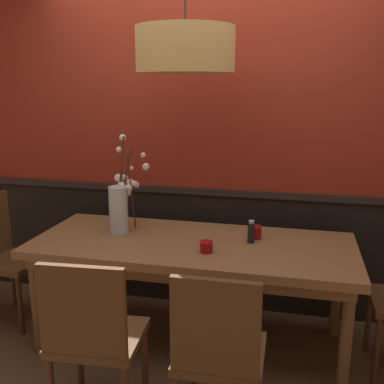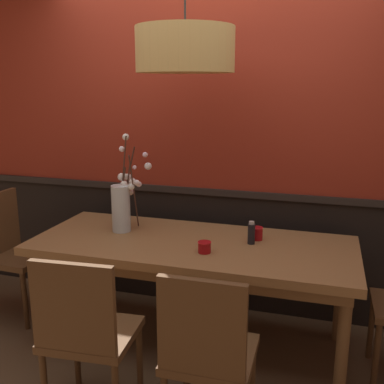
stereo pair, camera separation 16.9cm
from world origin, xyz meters
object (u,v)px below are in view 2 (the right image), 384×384
(pendant_lamp, at_px, (185,50))
(chair_head_west_end, at_px, (12,248))
(chair_far_side_right, at_px, (255,239))
(condiment_bottle, at_px, (251,233))
(dining_table, at_px, (192,253))
(candle_holder_nearer_center, at_px, (204,247))
(vase_with_blossoms, at_px, (123,204))
(chair_near_side_left, at_px, (85,330))
(chair_near_side_right, at_px, (207,350))
(candle_holder_nearer_edge, at_px, (257,233))

(pendant_lamp, bearing_deg, chair_head_west_end, 178.08)
(chair_far_side_right, bearing_deg, condiment_bottle, -83.19)
(dining_table, distance_m, candle_holder_nearer_center, 0.25)
(candle_holder_nearer_center, height_order, condiment_bottle, condiment_bottle)
(vase_with_blossoms, distance_m, pendant_lamp, 1.14)
(dining_table, height_order, candle_holder_nearer_center, candle_holder_nearer_center)
(chair_near_side_left, distance_m, chair_far_side_right, 1.81)
(chair_head_west_end, relative_size, vase_with_blossoms, 1.42)
(chair_near_side_right, distance_m, vase_with_blossoms, 1.33)
(chair_head_west_end, xyz_separation_m, candle_holder_nearer_center, (1.58, -0.18, 0.24))
(dining_table, height_order, chair_near_side_right, chair_near_side_right)
(chair_near_side_right, relative_size, vase_with_blossoms, 1.38)
(chair_near_side_right, height_order, chair_far_side_right, chair_near_side_right)
(chair_near_side_right, distance_m, chair_head_west_end, 1.97)
(pendant_lamp, bearing_deg, vase_with_blossoms, 166.72)
(chair_near_side_right, distance_m, candle_holder_nearer_edge, 1.04)
(chair_near_side_left, height_order, candle_holder_nearer_edge, chair_near_side_left)
(chair_near_side_right, bearing_deg, chair_near_side_left, -177.76)
(chair_head_west_end, height_order, candle_holder_nearer_center, chair_head_west_end)
(chair_far_side_right, bearing_deg, chair_head_west_end, -154.59)
(vase_with_blossoms, xyz_separation_m, condiment_bottle, (0.91, -0.01, -0.12))
(chair_head_west_end, bearing_deg, condiment_bottle, 1.80)
(chair_far_side_right, bearing_deg, vase_with_blossoms, -137.48)
(dining_table, xyz_separation_m, chair_head_west_end, (-1.45, 0.02, -0.12))
(chair_near_side_right, xyz_separation_m, chair_far_side_right, (-0.04, 1.68, -0.01))
(chair_near_side_right, height_order, candle_holder_nearer_edge, chair_near_side_right)
(candle_holder_nearer_center, bearing_deg, chair_head_west_end, 173.33)
(chair_far_side_right, distance_m, condiment_bottle, 0.83)
(chair_head_west_end, distance_m, candle_holder_nearer_edge, 1.87)
(chair_head_west_end, height_order, candle_holder_nearer_edge, chair_head_west_end)
(dining_table, xyz_separation_m, chair_near_side_left, (-0.31, -0.86, -0.13))
(dining_table, bearing_deg, chair_head_west_end, 179.38)
(candle_holder_nearer_edge, bearing_deg, chair_head_west_end, -175.44)
(chair_near_side_left, distance_m, condiment_bottle, 1.20)
(chair_near_side_left, xyz_separation_m, chair_far_side_right, (0.60, 1.70, -0.03))
(chair_head_west_end, distance_m, chair_near_side_left, 1.44)
(dining_table, height_order, chair_far_side_right, chair_far_side_right)
(chair_near_side_right, relative_size, candle_holder_nearer_center, 11.06)
(chair_head_west_end, height_order, chair_near_side_left, chair_head_west_end)
(chair_near_side_right, height_order, pendant_lamp, pendant_lamp)
(chair_head_west_end, height_order, pendant_lamp, pendant_lamp)
(dining_table, relative_size, pendant_lamp, 2.60)
(condiment_bottle, bearing_deg, candle_holder_nearer_edge, 73.97)
(dining_table, bearing_deg, candle_holder_nearer_edge, 21.91)
(chair_head_west_end, height_order, vase_with_blossoms, vase_with_blossoms)
(candle_holder_nearer_edge, bearing_deg, chair_near_side_right, -94.29)
(chair_head_west_end, xyz_separation_m, chair_far_side_right, (1.73, 0.82, -0.04))
(chair_head_west_end, xyz_separation_m, condiment_bottle, (1.83, 0.06, 0.28))
(chair_near_side_right, distance_m, candle_holder_nearer_center, 0.75)
(candle_holder_nearer_center, xyz_separation_m, pendant_lamp, (-0.16, 0.14, 1.17))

